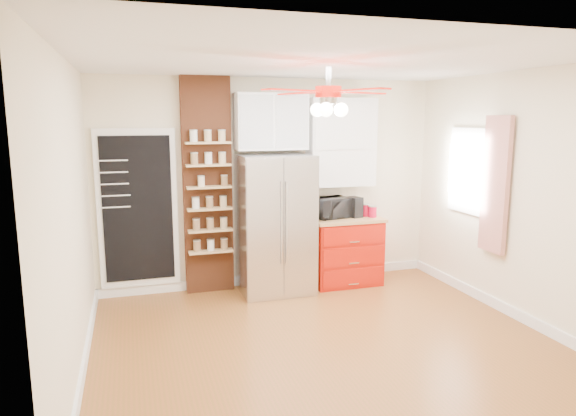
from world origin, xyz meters
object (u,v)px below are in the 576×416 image
object	(u,v)px
fridge	(275,224)
toaster_oven	(331,208)
canister_left	(373,212)
coffee_maker	(354,207)
red_cabinet	(344,250)
pantry_jar_oats	(201,182)
ceiling_fan	(328,93)

from	to	relation	value
fridge	toaster_oven	distance (m)	0.80
canister_left	coffee_maker	bearing A→B (deg)	160.34
red_cabinet	coffee_maker	size ratio (longest dim) A/B	3.51
coffee_maker	canister_left	size ratio (longest dim) A/B	1.90
toaster_oven	fridge	bearing A→B (deg)	169.93
fridge	coffee_maker	bearing A→B (deg)	1.35
canister_left	pantry_jar_oats	bearing A→B (deg)	175.21
toaster_oven	coffee_maker	world-z (taller)	coffee_maker
toaster_oven	pantry_jar_oats	xyz separation A→B (m)	(-1.68, 0.06, 0.40)
red_cabinet	pantry_jar_oats	bearing A→B (deg)	177.51
coffee_maker	ceiling_fan	bearing A→B (deg)	-137.53
toaster_oven	ceiling_fan	bearing A→B (deg)	-128.57
coffee_maker	pantry_jar_oats	distance (m)	2.03
fridge	canister_left	size ratio (longest dim) A/B	12.40
fridge	toaster_oven	world-z (taller)	fridge
coffee_maker	pantry_jar_oats	bearing A→B (deg)	161.68
red_cabinet	toaster_oven	bearing A→B (deg)	173.58
toaster_oven	pantry_jar_oats	size ratio (longest dim) A/B	3.94
ceiling_fan	pantry_jar_oats	bearing A→B (deg)	118.25
ceiling_fan	canister_left	size ratio (longest dim) A/B	9.92
red_cabinet	ceiling_fan	xyz separation A→B (m)	(-0.92, -1.68, 1.97)
red_cabinet	ceiling_fan	bearing A→B (deg)	-118.71
toaster_oven	canister_left	distance (m)	0.55
fridge	canister_left	bearing A→B (deg)	-2.37
coffee_maker	pantry_jar_oats	size ratio (longest dim) A/B	2.19
fridge	toaster_oven	xyz separation A→B (m)	(0.78, 0.07, 0.16)
canister_left	fridge	bearing A→B (deg)	177.63
toaster_oven	pantry_jar_oats	distance (m)	1.73
pantry_jar_oats	coffee_maker	bearing A→B (deg)	-3.03
coffee_maker	pantry_jar_oats	world-z (taller)	pantry_jar_oats
ceiling_fan	canister_left	bearing A→B (deg)	51.14
ceiling_fan	coffee_maker	world-z (taller)	ceiling_fan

